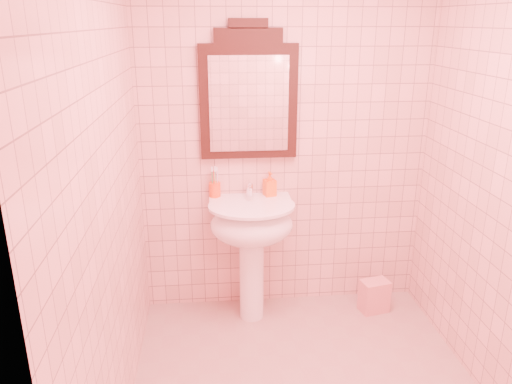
{
  "coord_description": "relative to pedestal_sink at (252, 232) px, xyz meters",
  "views": [
    {
      "loc": [
        -0.51,
        -2.23,
        2.02
      ],
      "look_at": [
        -0.25,
        0.55,
        1.06
      ],
      "focal_mm": 35.0,
      "sensor_mm": 36.0,
      "label": 1
    }
  ],
  "objects": [
    {
      "name": "toothbrush_cup",
      "position": [
        -0.24,
        0.18,
        0.25
      ],
      "size": [
        0.08,
        0.08,
        0.19
      ],
      "rotation": [
        0.0,
        0.0,
        0.06
      ],
      "color": "#FA4315",
      "rests_on": "pedestal_sink"
    },
    {
      "name": "towel",
      "position": [
        0.9,
        -0.01,
        -0.54
      ],
      "size": [
        0.22,
        0.17,
        0.24
      ],
      "primitive_type": "cube",
      "rotation": [
        0.0,
        0.0,
        0.22
      ],
      "color": "pink",
      "rests_on": "floor"
    },
    {
      "name": "mirror",
      "position": [
        -0.0,
        0.2,
        0.89
      ],
      "size": [
        0.65,
        0.06,
        0.9
      ],
      "color": "black",
      "rests_on": "back_wall"
    },
    {
      "name": "faucet",
      "position": [
        0.0,
        0.14,
        0.26
      ],
      "size": [
        0.04,
        0.16,
        0.11
      ],
      "color": "white",
      "rests_on": "pedestal_sink"
    },
    {
      "name": "soap_dispenser",
      "position": [
        0.14,
        0.16,
        0.29
      ],
      "size": [
        0.09,
        0.1,
        0.17
      ],
      "primitive_type": "imported",
      "rotation": [
        0.0,
        0.0,
        0.27
      ],
      "color": "#F75E14",
      "rests_on": "pedestal_sink"
    },
    {
      "name": "pedestal_sink",
      "position": [
        0.0,
        0.0,
        0.0
      ],
      "size": [
        0.58,
        0.58,
        0.86
      ],
      "color": "white",
      "rests_on": "floor"
    },
    {
      "name": "back_wall",
      "position": [
        0.25,
        0.23,
        0.59
      ],
      "size": [
        2.0,
        0.02,
        2.5
      ],
      "primitive_type": "cube",
      "color": "beige",
      "rests_on": "floor"
    }
  ]
}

